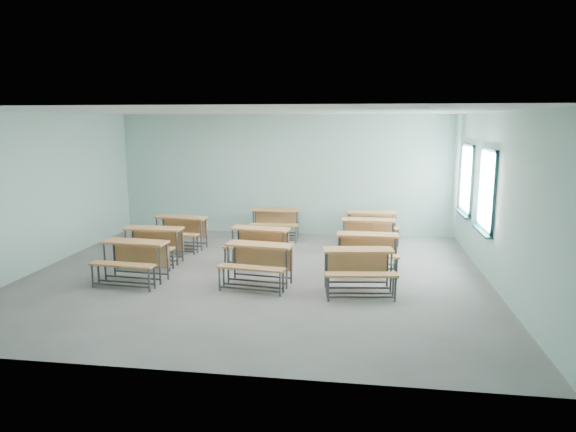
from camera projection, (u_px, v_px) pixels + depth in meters
The scene contains 11 objects.
room at pixel (259, 196), 9.90m from camera, with size 9.04×8.04×3.24m.
desk_unit_r0c0 at pixel (133, 255), 9.70m from camera, with size 1.30×0.92×0.77m.
desk_unit_r0c1 at pixel (258, 258), 9.48m from camera, with size 1.33×0.98×0.77m.
desk_unit_r0c2 at pixel (359, 264), 9.09m from camera, with size 1.34×0.99×0.77m.
desk_unit_r1c0 at pixel (152, 240), 10.93m from camera, with size 1.25×0.85×0.77m.
desk_unit_r1c1 at pixel (258, 241), 10.90m from camera, with size 1.34×0.99×0.77m.
desk_unit_r1c2 at pixel (367, 247), 10.33m from camera, with size 1.24×0.83×0.77m.
desk_unit_r2c0 at pixel (180, 228), 12.23m from camera, with size 1.31×0.94×0.77m.
desk_unit_r2c2 at pixel (368, 231), 11.89m from camera, with size 1.27×0.87×0.77m.
desk_unit_r3c1 at pixel (275, 219), 13.30m from camera, with size 1.28×0.90×0.77m.
desk_unit_r3c2 at pixel (372, 222), 12.86m from camera, with size 1.33×0.97×0.77m.
Camera 1 is at (2.03, -9.59, 3.02)m, focal length 32.00 mm.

